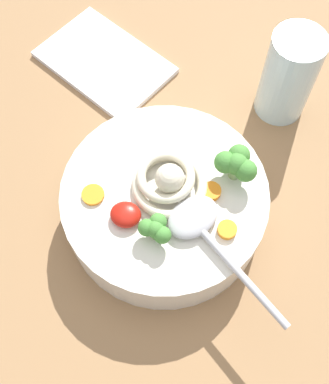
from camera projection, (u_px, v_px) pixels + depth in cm
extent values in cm
cube|color=#936D47|center=(199.00, 211.00, 61.80)|extent=(107.51, 107.51, 3.62)
cylinder|color=silver|center=(164.00, 204.00, 56.82)|extent=(23.51, 23.51, 6.30)
cylinder|color=olive|center=(164.00, 203.00, 56.60)|extent=(20.69, 20.69, 5.80)
torus|color=beige|center=(170.00, 185.00, 53.73)|extent=(8.43, 8.43, 1.16)
torus|color=beige|center=(166.00, 177.00, 53.11)|extent=(9.03, 9.03, 1.05)
sphere|color=beige|center=(170.00, 178.00, 52.37)|extent=(3.27, 3.27, 3.27)
ellipsoid|color=#B7B7BC|center=(188.00, 216.00, 51.87)|extent=(7.03, 7.44, 1.60)
cylinder|color=#B7B7BC|center=(236.00, 269.00, 49.33)|extent=(12.79, 9.19, 0.80)
ellipsoid|color=#B2190F|center=(126.00, 215.00, 51.97)|extent=(3.37, 3.04, 1.52)
cylinder|color=#7A9E60|center=(234.00, 172.00, 54.29)|extent=(1.27, 1.27, 1.36)
sphere|color=#478938|center=(237.00, 164.00, 52.55)|extent=(2.49, 2.49, 2.49)
sphere|color=#478938|center=(225.00, 162.00, 52.91)|extent=(2.49, 2.49, 2.49)
sphere|color=#478938|center=(246.00, 171.00, 52.33)|extent=(2.49, 2.49, 2.49)
sphere|color=#478938|center=(239.00, 155.00, 53.24)|extent=(2.49, 2.49, 2.49)
cylinder|color=#7A9E60|center=(156.00, 234.00, 51.26)|extent=(0.96, 0.96, 1.02)
sphere|color=#478938|center=(155.00, 229.00, 49.95)|extent=(1.88, 1.88, 1.88)
sphere|color=#478938|center=(147.00, 228.00, 50.22)|extent=(1.88, 1.88, 1.88)
sphere|color=#478938|center=(162.00, 235.00, 49.78)|extent=(1.88, 1.88, 1.88)
sphere|color=#478938|center=(158.00, 222.00, 50.46)|extent=(1.88, 1.88, 1.88)
cylinder|color=orange|center=(211.00, 192.00, 53.58)|extent=(2.20, 2.20, 0.78)
cylinder|color=orange|center=(227.00, 230.00, 51.66)|extent=(2.11, 2.11, 0.70)
cylinder|color=orange|center=(93.00, 195.00, 53.59)|extent=(2.52, 2.52, 0.45)
cylinder|color=silver|center=(289.00, 76.00, 60.99)|extent=(6.65, 6.65, 12.65)
cube|color=white|center=(104.00, 62.00, 69.52)|extent=(21.33, 18.39, 0.80)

